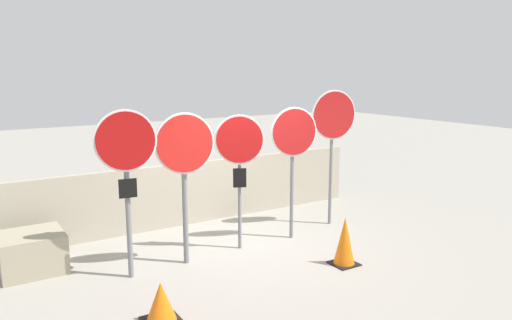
% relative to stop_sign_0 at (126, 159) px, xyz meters
% --- Properties ---
extents(ground_plane, '(40.00, 40.00, 0.00)m').
position_rel_stop_sign_0_xyz_m(ground_plane, '(2.03, 0.27, -1.75)').
color(ground_plane, gray).
extents(fence_back, '(7.12, 0.12, 1.20)m').
position_rel_stop_sign_0_xyz_m(fence_back, '(2.03, 1.93, -1.15)').
color(fence_back, '#A89E89').
rests_on(fence_back, ground).
extents(stop_sign_0, '(0.86, 0.19, 2.44)m').
position_rel_stop_sign_0_xyz_m(stop_sign_0, '(0.00, 0.00, 0.00)').
color(stop_sign_0, slate).
rests_on(stop_sign_0, ground).
extents(stop_sign_1, '(0.92, 0.18, 2.35)m').
position_rel_stop_sign_0_xyz_m(stop_sign_1, '(0.91, 0.07, -0.09)').
color(stop_sign_1, slate).
rests_on(stop_sign_1, ground).
extents(stop_sign_2, '(0.74, 0.38, 2.26)m').
position_rel_stop_sign_0_xyz_m(stop_sign_2, '(1.92, 0.18, -0.07)').
color(stop_sign_2, slate).
rests_on(stop_sign_2, ground).
extents(stop_sign_3, '(0.84, 0.20, 2.34)m').
position_rel_stop_sign_0_xyz_m(stop_sign_3, '(2.98, 0.15, -0.02)').
color(stop_sign_3, slate).
rests_on(stop_sign_3, ground).
extents(stop_sign_4, '(0.92, 0.18, 2.60)m').
position_rel_stop_sign_0_xyz_m(stop_sign_4, '(4.10, 0.41, 0.21)').
color(stop_sign_4, slate).
rests_on(stop_sign_4, ground).
extents(traffic_cone_0, '(0.39, 0.39, 0.76)m').
position_rel_stop_sign_0_xyz_m(traffic_cone_0, '(2.95, -1.24, -1.38)').
color(traffic_cone_0, black).
rests_on(traffic_cone_0, ground).
extents(traffic_cone_1, '(0.43, 0.43, 0.50)m').
position_rel_stop_sign_0_xyz_m(traffic_cone_1, '(-0.10, -1.41, -1.51)').
color(traffic_cone_1, black).
rests_on(traffic_cone_1, ground).
extents(storage_crate, '(0.90, 0.86, 0.59)m').
position_rel_stop_sign_0_xyz_m(storage_crate, '(-1.17, 1.04, -1.46)').
color(storage_crate, '#9E937A').
rests_on(storage_crate, ground).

